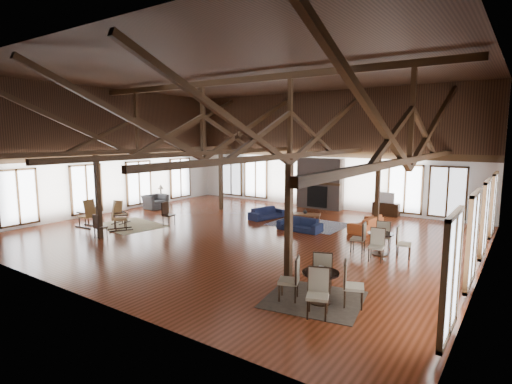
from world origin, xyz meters
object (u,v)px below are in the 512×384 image
Objects in this scene: coffee_table at (306,215)px; cafe_table_near at (321,281)px; sofa_navy_left at (266,213)px; sofa_orange at (366,223)px; tv_console at (386,209)px; armchair at (155,202)px; cafe_table_far at (380,240)px; sofa_navy_front at (300,224)px.

coffee_table is 0.67× the size of cafe_table_near.
sofa_orange is (4.52, 0.35, 0.04)m from sofa_navy_left.
tv_console is at bearing 40.33° from coffee_table.
sofa_navy_left is at bearing -72.92° from armchair.
cafe_table_far is at bearing -53.07° from coffee_table.
sofa_orange is 1.01× the size of cafe_table_near.
armchair reaches higher than sofa_navy_left.
sofa_orange is at bearing 101.80° from cafe_table_near.
sofa_orange is (2.14, 1.59, 0.03)m from sofa_navy_front.
sofa_orange is 3.49m from tv_console.
cafe_table_near is (1.55, -7.42, 0.22)m from sofa_orange.
sofa_navy_left is 2.06m from coffee_table.
cafe_table_far is at bearing 28.86° from sofa_orange.
cafe_table_far is at bearing -20.07° from sofa_navy_front.
cafe_table_near reaches higher than sofa_navy_front.
cafe_table_far is (3.98, -2.60, 0.09)m from coffee_table.
tv_console reaches higher than sofa_navy_left.
tv_console reaches higher than sofa_navy_front.
tv_console is (-1.75, 6.48, -0.18)m from cafe_table_far.
cafe_table_near reaches higher than cafe_table_far.
sofa_orange is 1.63× the size of tv_console.
coffee_table is (2.05, -0.04, 0.14)m from sofa_navy_left.
cafe_table_far is (3.65, -1.41, 0.23)m from sofa_navy_front.
armchair reaches higher than sofa_orange.
sofa_orange reaches higher than sofa_navy_left.
cafe_table_far is (6.03, -2.65, 0.24)m from sofa_navy_left.
armchair is 0.58× the size of cafe_table_far.
sofa_navy_left is 9.33m from cafe_table_near.
sofa_orange reaches higher than coffee_table.
sofa_orange is 1.51× the size of coffee_table.
sofa_navy_left is 6.59m from cafe_table_far.
coffee_table is 8.24m from armchair.
cafe_table_far is at bearing -90.79° from armchair.
cafe_table_near is at bearing -124.65° from sofa_navy_left.
sofa_orange is at bearing -85.96° from tv_console.
cafe_table_near is 1.03× the size of cafe_table_far.
cafe_table_near is at bearing 13.94° from sofa_orange.
sofa_navy_front is 3.91m from cafe_table_far.
sofa_navy_left is 6.22m from armchair.
sofa_navy_front is 8.49m from armchair.
sofa_navy_left is 5.74m from tv_console.
coffee_table is 0.69× the size of cafe_table_far.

